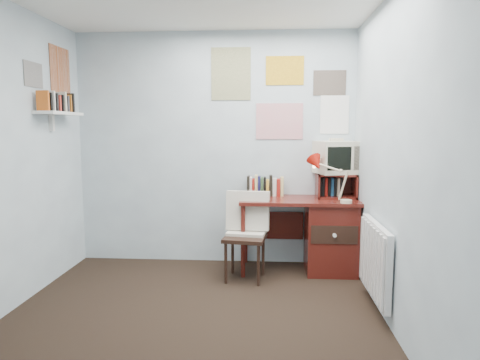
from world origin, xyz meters
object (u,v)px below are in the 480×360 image
object	(u,v)px
radiator	(375,260)
desk_chair	(245,238)
desk_lamp	(347,182)
wall_shelf	(59,113)
crt_tv	(336,156)
desk	(325,233)
tv_riser	(336,185)

from	to	relation	value
radiator	desk_chair	bearing A→B (deg)	150.33
desk_lamp	wall_shelf	distance (m)	2.82
crt_tv	desk_lamp	bearing A→B (deg)	-97.56
crt_tv	desk	bearing A→B (deg)	-147.49
wall_shelf	crt_tv	bearing A→B (deg)	10.75
radiator	wall_shelf	distance (m)	3.15
desk	desk_lamp	size ratio (longest dim) A/B	2.93
tv_riser	desk_lamp	bearing A→B (deg)	-81.44
crt_tv	wall_shelf	xyz separation A→B (m)	(-2.68, -0.51, 0.43)
crt_tv	radiator	world-z (taller)	crt_tv
tv_riser	crt_tv	world-z (taller)	crt_tv
desk	radiator	world-z (taller)	desk
desk	wall_shelf	xyz separation A→B (m)	(-2.57, -0.38, 1.21)
wall_shelf	radiator	bearing A→B (deg)	-10.89
desk_lamp	tv_riser	xyz separation A→B (m)	(-0.05, 0.33, -0.08)
desk	desk_lamp	distance (m)	0.62
desk_chair	radiator	distance (m)	1.26
desk_chair	crt_tv	size ratio (longest dim) A/B	2.16
wall_shelf	desk	bearing A→B (deg)	8.40
desk_chair	tv_riser	distance (m)	1.12
desk	tv_riser	distance (m)	0.51
desk_chair	crt_tv	distance (m)	1.28
desk	desk_chair	distance (m)	0.86
desk_lamp	tv_riser	bearing A→B (deg)	97.62
desk_lamp	desk_chair	bearing A→B (deg)	-175.97
tv_riser	radiator	bearing A→B (deg)	-80.72
radiator	crt_tv	bearing A→B (deg)	99.38
desk_chair	wall_shelf	xyz separation A→B (m)	(-1.76, -0.07, 1.20)
desk_chair	crt_tv	bearing A→B (deg)	33.20
desk	radiator	size ratio (longest dim) A/B	1.50
desk	desk_lamp	world-z (taller)	desk_lamp
desk_chair	radiator	bearing A→B (deg)	-21.73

